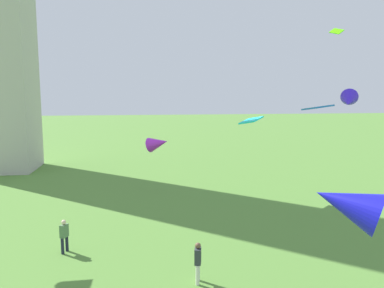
% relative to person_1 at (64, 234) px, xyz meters
% --- Properties ---
extents(person_1, '(0.39, 0.48, 1.60)m').
position_rel_person_1_xyz_m(person_1, '(0.00, 0.00, 0.00)').
color(person_1, '#1E2333').
rests_on(person_1, ground_plane).
extents(person_2, '(0.33, 0.51, 1.66)m').
position_rel_person_1_xyz_m(person_2, '(5.83, -3.66, 0.04)').
color(person_2, silver).
rests_on(person_2, ground_plane).
extents(kite_flying_0, '(2.85, 2.67, 1.99)m').
position_rel_person_1_xyz_m(kite_flying_0, '(10.61, -6.07, 2.88)').
color(kite_flying_0, '#1414C8').
extents(kite_flying_3, '(1.26, 1.72, 0.40)m').
position_rel_person_1_xyz_m(kite_flying_3, '(13.31, 2.36, 5.75)').
color(kite_flying_3, blue).
extents(kite_flying_7, '(1.34, 1.50, 1.08)m').
position_rel_person_1_xyz_m(kite_flying_7, '(12.90, -1.66, 6.24)').
color(kite_flying_7, '#371DE0').
extents(kite_flying_9, '(0.96, 1.01, 0.63)m').
position_rel_person_1_xyz_m(kite_flying_9, '(18.85, 11.50, 11.23)').
color(kite_flying_9, '#5CE60A').
extents(kite_flying_10, '(2.18, 1.97, 1.51)m').
position_rel_person_1_xyz_m(kite_flying_10, '(4.92, 11.90, 2.61)').
color(kite_flying_10, '#B32CD8').
extents(kite_flying_11, '(2.02, 2.12, 0.55)m').
position_rel_person_1_xyz_m(kite_flying_11, '(11.31, 8.48, 4.60)').
color(kite_flying_11, '#1CEAE3').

